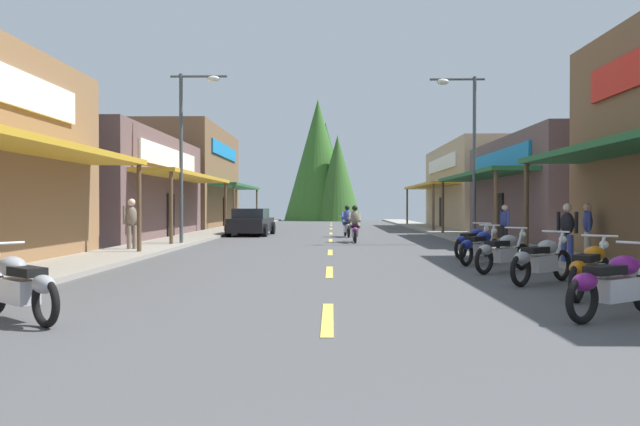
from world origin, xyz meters
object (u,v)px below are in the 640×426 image
at_px(motorcycle_parked_left_2, 20,285).
at_px(rider_cruising_lead, 355,227).
at_px(parked_car_curbside, 251,222).
at_px(motorcycle_parked_right_2, 590,269).
at_px(pedestrian_browsing, 588,228).
at_px(pedestrian_waiting, 132,221).
at_px(motorcycle_parked_right_4, 503,251).
at_px(motorcycle_parked_right_5, 480,246).
at_px(rider_cruising_trailing, 347,224).
at_px(motorcycle_parked_right_1, 615,283).
at_px(motorcycle_parked_right_3, 541,259).
at_px(motorcycle_parked_right_6, 473,241).
at_px(streetlamp_left, 189,135).
at_px(pedestrian_strolling, 567,230).
at_px(streetlamp_right, 466,136).
at_px(pedestrian_by_shop, 505,223).

bearing_deg(motorcycle_parked_left_2, rider_cruising_lead, -68.30).
distance_m(motorcycle_parked_left_2, parked_car_curbside, 23.07).
relative_size(motorcycle_parked_right_2, pedestrian_browsing, 1.07).
bearing_deg(pedestrian_waiting, motorcycle_parked_right_4, 31.60).
bearing_deg(motorcycle_parked_right_5, rider_cruising_trailing, 54.89).
distance_m(motorcycle_parked_right_1, pedestrian_browsing, 9.13).
xyz_separation_m(motorcycle_parked_right_3, rider_cruising_lead, (-3.19, 13.25, 0.17)).
xyz_separation_m(motorcycle_parked_right_6, motorcycle_parked_left_2, (-8.37, -9.80, 0.00)).
bearing_deg(streetlamp_left, motorcycle_parked_right_6, -27.96).
distance_m(motorcycle_parked_right_1, pedestrian_strolling, 7.44).
distance_m(streetlamp_right, pedestrian_waiting, 13.17).
bearing_deg(streetlamp_right, motorcycle_parked_right_1, -95.44).
relative_size(motorcycle_parked_right_1, motorcycle_parked_left_2, 1.06).
relative_size(rider_cruising_trailing, pedestrian_by_shop, 1.35).
bearing_deg(pedestrian_strolling, motorcycle_parked_right_3, -158.28).
relative_size(motorcycle_parked_right_4, motorcycle_parked_left_2, 0.98).
bearing_deg(rider_cruising_trailing, motorcycle_parked_right_4, -173.19).
xyz_separation_m(pedestrian_browsing, pedestrian_waiting, (-13.73, 2.79, 0.10)).
relative_size(rider_cruising_lead, parked_car_curbside, 0.49).
xyz_separation_m(rider_cruising_lead, parked_car_curbside, (-5.16, 5.84, 0.03)).
distance_m(streetlamp_left, motorcycle_parked_right_2, 16.51).
xyz_separation_m(streetlamp_right, motorcycle_parked_right_4, (-1.39, -10.01, -3.83)).
height_order(motorcycle_parked_right_2, pedestrian_waiting, pedestrian_waiting).
distance_m(motorcycle_parked_right_4, parked_car_curbside, 18.91).
bearing_deg(pedestrian_browsing, motorcycle_parked_right_5, 25.71).
xyz_separation_m(motorcycle_parked_right_1, motorcycle_parked_right_6, (0.31, 9.48, 0.00)).
distance_m(motorcycle_parked_right_2, pedestrian_browsing, 7.20).
height_order(pedestrian_waiting, parked_car_curbside, pedestrian_waiting).
bearing_deg(parked_car_curbside, streetlamp_left, 173.23).
relative_size(pedestrian_strolling, parked_car_curbside, 0.37).
xyz_separation_m(rider_cruising_trailing, pedestrian_waiting, (-7.36, -9.89, 0.38)).
xyz_separation_m(motorcycle_parked_right_4, pedestrian_browsing, (3.15, 2.83, 0.44)).
height_order(streetlamp_left, motorcycle_parked_right_2, streetlamp_left).
bearing_deg(motorcycle_parked_right_1, motorcycle_parked_right_6, 54.92).
height_order(motorcycle_parked_right_1, motorcycle_parked_left_2, same).
distance_m(motorcycle_parked_right_3, motorcycle_parked_right_6, 5.82).
xyz_separation_m(motorcycle_parked_right_3, pedestrian_browsing, (2.97, 4.86, 0.44)).
bearing_deg(parked_car_curbside, pedestrian_strolling, -144.74).
bearing_deg(rider_cruising_lead, pedestrian_by_shop, -122.45).
relative_size(streetlamp_right, pedestrian_strolling, 4.16).
height_order(pedestrian_by_shop, pedestrian_strolling, pedestrian_strolling).
xyz_separation_m(motorcycle_parked_right_6, rider_cruising_lead, (-3.22, 7.43, 0.17)).
distance_m(rider_cruising_lead, pedestrian_waiting, 9.42).
bearing_deg(streetlamp_right, pedestrian_browsing, -76.23).
height_order(motorcycle_parked_right_2, rider_cruising_lead, rider_cruising_lead).
distance_m(motorcycle_parked_right_1, motorcycle_parked_left_2, 8.06).
xyz_separation_m(motorcycle_parked_right_5, motorcycle_parked_left_2, (-8.11, -7.94, 0.00)).
height_order(motorcycle_parked_right_4, pedestrian_waiting, pedestrian_waiting).
bearing_deg(rider_cruising_trailing, motorcycle_parked_right_5, -171.80).
height_order(rider_cruising_trailing, pedestrian_waiting, pedestrian_waiting).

